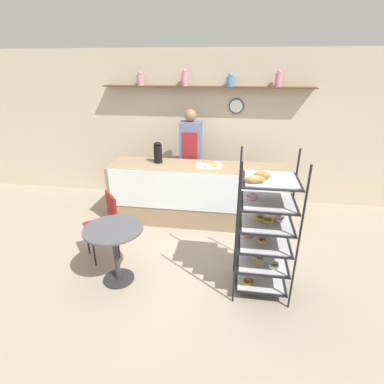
{
  "coord_description": "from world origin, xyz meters",
  "views": [
    {
      "loc": [
        0.56,
        -3.38,
        2.46
      ],
      "look_at": [
        0.0,
        0.38,
        0.82
      ],
      "focal_mm": 28.0,
      "sensor_mm": 36.0,
      "label": 1
    }
  ],
  "objects_px": {
    "donut_tray_counter": "(212,165)",
    "coffee_carafe": "(158,153)",
    "cafe_table": "(115,242)",
    "cafe_chair": "(106,219)",
    "pastry_rack": "(264,229)",
    "person_worker": "(191,155)"
  },
  "relations": [
    {
      "from": "pastry_rack",
      "to": "donut_tray_counter",
      "type": "bearing_deg",
      "value": 114.19
    },
    {
      "from": "cafe_table",
      "to": "donut_tray_counter",
      "type": "xyz_separation_m",
      "value": [
        0.97,
        1.68,
        0.43
      ]
    },
    {
      "from": "person_worker",
      "to": "cafe_chair",
      "type": "bearing_deg",
      "value": -117.09
    },
    {
      "from": "person_worker",
      "to": "cafe_chair",
      "type": "height_order",
      "value": "person_worker"
    },
    {
      "from": "cafe_table",
      "to": "coffee_carafe",
      "type": "height_order",
      "value": "coffee_carafe"
    },
    {
      "from": "cafe_chair",
      "to": "coffee_carafe",
      "type": "bearing_deg",
      "value": 121.0
    },
    {
      "from": "pastry_rack",
      "to": "donut_tray_counter",
      "type": "relative_size",
      "value": 4.22
    },
    {
      "from": "donut_tray_counter",
      "to": "cafe_table",
      "type": "bearing_deg",
      "value": -120.04
    },
    {
      "from": "pastry_rack",
      "to": "person_worker",
      "type": "height_order",
      "value": "person_worker"
    },
    {
      "from": "pastry_rack",
      "to": "coffee_carafe",
      "type": "height_order",
      "value": "pastry_rack"
    },
    {
      "from": "coffee_carafe",
      "to": "donut_tray_counter",
      "type": "height_order",
      "value": "coffee_carafe"
    },
    {
      "from": "cafe_chair",
      "to": "coffee_carafe",
      "type": "relative_size",
      "value": 2.59
    },
    {
      "from": "person_worker",
      "to": "coffee_carafe",
      "type": "distance_m",
      "value": 0.68
    },
    {
      "from": "person_worker",
      "to": "donut_tray_counter",
      "type": "height_order",
      "value": "person_worker"
    },
    {
      "from": "cafe_table",
      "to": "donut_tray_counter",
      "type": "bearing_deg",
      "value": 59.96
    },
    {
      "from": "donut_tray_counter",
      "to": "coffee_carafe",
      "type": "bearing_deg",
      "value": 175.57
    },
    {
      "from": "person_worker",
      "to": "cafe_table",
      "type": "distance_m",
      "value": 2.33
    },
    {
      "from": "cafe_table",
      "to": "cafe_chair",
      "type": "height_order",
      "value": "cafe_chair"
    },
    {
      "from": "pastry_rack",
      "to": "cafe_table",
      "type": "xyz_separation_m",
      "value": [
        -1.68,
        -0.1,
        -0.26
      ]
    },
    {
      "from": "cafe_table",
      "to": "cafe_chair",
      "type": "relative_size",
      "value": 0.82
    },
    {
      "from": "cafe_table",
      "to": "coffee_carafe",
      "type": "relative_size",
      "value": 2.13
    },
    {
      "from": "pastry_rack",
      "to": "person_worker",
      "type": "bearing_deg",
      "value": 117.95
    }
  ]
}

